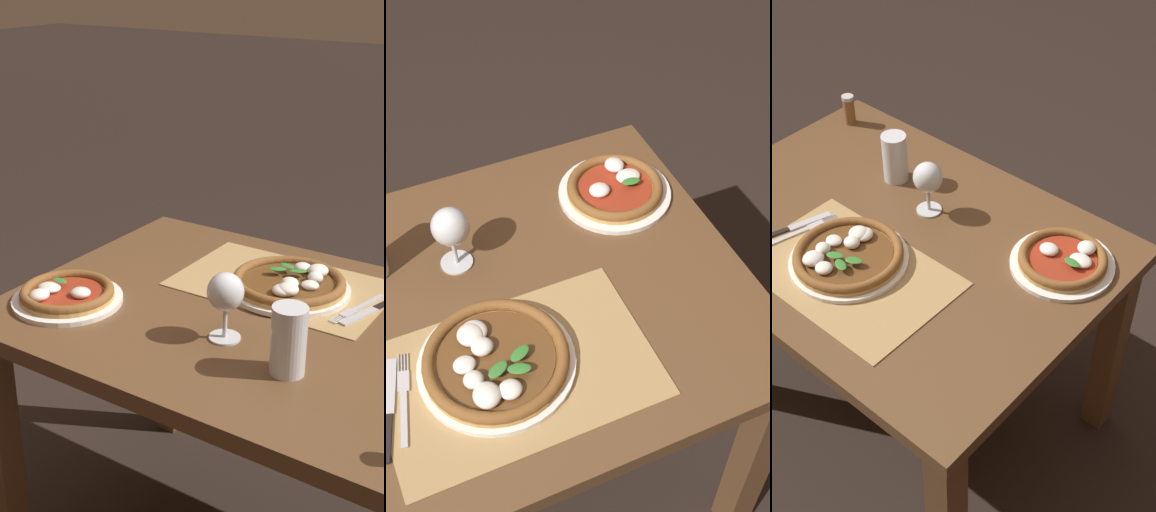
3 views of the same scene
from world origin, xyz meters
TOP-DOWN VIEW (x-y plane):
  - ground_plane at (0.00, 0.00)m, footprint 24.00×24.00m
  - dining_table at (0.00, 0.00)m, footprint 1.16×0.84m
  - paper_placemat at (0.03, -0.17)m, footprint 0.52×0.34m
  - pizza_near at (-0.00, -0.14)m, footprint 0.30×0.30m
  - pizza_far at (0.42, 0.20)m, footprint 0.27×0.27m
  - wine_glass at (0.01, 0.14)m, footprint 0.08×0.08m
  - fork at (-0.18, -0.14)m, footprint 0.06×0.20m
  - knife at (-0.21, -0.15)m, footprint 0.08×0.21m

SIDE VIEW (x-z plane):
  - ground_plane at x=0.00m, z-range 0.00..0.00m
  - dining_table at x=0.00m, z-range 0.25..0.99m
  - paper_placemat at x=0.03m, z-range 0.74..0.74m
  - fork at x=-0.18m, z-range 0.74..0.75m
  - knife at x=-0.21m, z-range 0.74..0.75m
  - pizza_far at x=0.42m, z-range 0.73..0.78m
  - pizza_near at x=0.00m, z-range 0.74..0.79m
  - wine_glass at x=0.01m, z-range 0.77..0.92m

